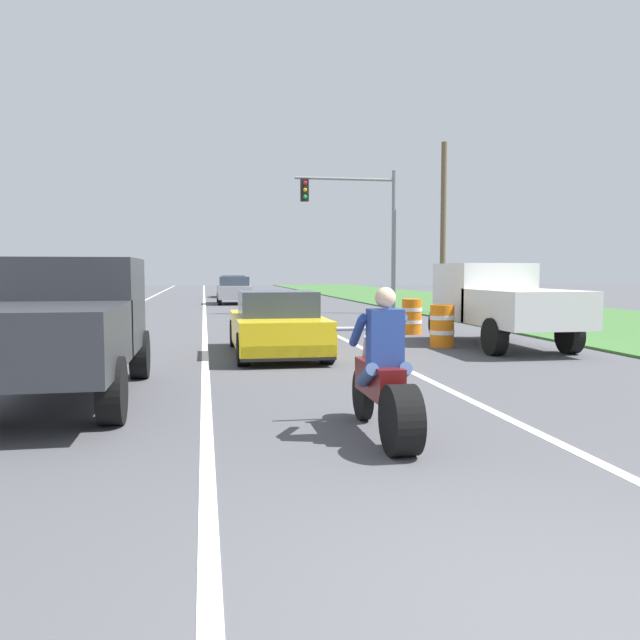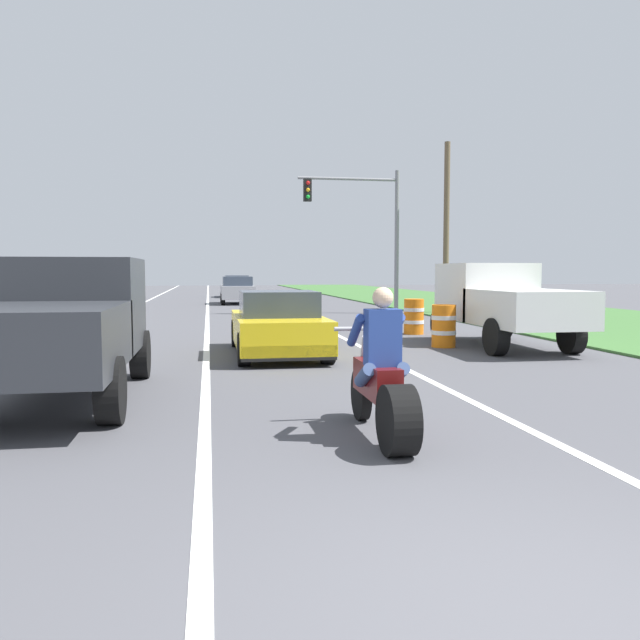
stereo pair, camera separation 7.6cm
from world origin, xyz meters
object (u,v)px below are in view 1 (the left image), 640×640
at_px(sports_car_yellow, 277,326).
at_px(pickup_truck_right_shoulder_white, 499,300).
at_px(traffic_light_mast_near, 364,219).
at_px(pickup_truck_left_lane_dark_grey, 61,321).
at_px(distant_car_far_ahead, 234,290).
at_px(distant_car_further_ahead, 233,286).
at_px(motorcycle_with_rider, 385,384).
at_px(construction_barrel_mid, 412,316).
at_px(construction_barrel_nearest, 442,326).

distance_m(sports_car_yellow, pickup_truck_right_shoulder_white, 5.47).
bearing_deg(traffic_light_mast_near, pickup_truck_left_lane_dark_grey, -116.41).
distance_m(pickup_truck_left_lane_dark_grey, distant_car_far_ahead, 26.74).
bearing_deg(distant_car_further_ahead, distant_car_far_ahead, -92.20).
bearing_deg(pickup_truck_left_lane_dark_grey, distant_car_far_ahead, 82.37).
height_order(motorcycle_with_rider, pickup_truck_left_lane_dark_grey, pickup_truck_left_lane_dark_grey).
bearing_deg(distant_car_far_ahead, sports_car_yellow, -90.25).
relative_size(pickup_truck_left_lane_dark_grey, distant_car_far_ahead, 1.20).
distance_m(motorcycle_with_rider, distant_car_far_ahead, 29.33).
bearing_deg(construction_barrel_mid, traffic_light_mast_near, 84.81).
xyz_separation_m(pickup_truck_right_shoulder_white, traffic_light_mast_near, (-0.30, 12.18, 2.87)).
bearing_deg(construction_barrel_nearest, pickup_truck_left_lane_dark_grey, -145.48).
xyz_separation_m(construction_barrel_mid, distant_car_far_ahead, (-4.20, 18.20, 0.27)).
bearing_deg(construction_barrel_nearest, motorcycle_with_rider, -114.67).
xyz_separation_m(pickup_truck_left_lane_dark_grey, pickup_truck_right_shoulder_white, (8.86, 5.06, 0.00)).
height_order(traffic_light_mast_near, construction_barrel_nearest, traffic_light_mast_near).
bearing_deg(pickup_truck_right_shoulder_white, sports_car_yellow, -172.68).
xyz_separation_m(motorcycle_with_rider, pickup_truck_right_shoulder_white, (5.06, 7.89, 0.51)).
bearing_deg(pickup_truck_right_shoulder_white, distant_car_far_ahead, 103.91).
bearing_deg(traffic_light_mast_near, motorcycle_with_rider, -103.35).
bearing_deg(distant_car_far_ahead, pickup_truck_right_shoulder_white, -76.09).
height_order(sports_car_yellow, traffic_light_mast_near, traffic_light_mast_near).
bearing_deg(pickup_truck_left_lane_dark_grey, distant_car_further_ahead, 83.80).
height_order(traffic_light_mast_near, distant_car_further_ahead, traffic_light_mast_near).
distance_m(pickup_truck_left_lane_dark_grey, distant_car_further_ahead, 36.25).
bearing_deg(distant_car_far_ahead, traffic_light_mast_near, -61.56).
distance_m(sports_car_yellow, distant_car_far_ahead, 22.14).
bearing_deg(motorcycle_with_rider, distant_car_far_ahead, 90.49).
bearing_deg(distant_car_further_ahead, pickup_truck_left_lane_dark_grey, -96.20).
bearing_deg(traffic_light_mast_near, construction_barrel_nearest, -95.23).
xyz_separation_m(traffic_light_mast_near, construction_barrel_mid, (-0.81, -8.94, -3.47)).
distance_m(pickup_truck_right_shoulder_white, construction_barrel_nearest, 1.53).
distance_m(sports_car_yellow, distant_car_further_ahead, 31.67).
height_order(distant_car_far_ahead, distant_car_further_ahead, same).
bearing_deg(distant_car_further_ahead, construction_barrel_nearest, -83.47).
relative_size(pickup_truck_left_lane_dark_grey, distant_car_further_ahead, 1.20).
bearing_deg(distant_car_further_ahead, sports_car_yellow, -90.84).
bearing_deg(traffic_light_mast_near, distant_car_far_ahead, 118.44).
xyz_separation_m(sports_car_yellow, traffic_light_mast_near, (5.11, 12.88, 3.35)).
xyz_separation_m(pickup_truck_right_shoulder_white, construction_barrel_nearest, (-1.40, 0.07, -0.60)).
distance_m(traffic_light_mast_near, construction_barrel_nearest, 12.66).
relative_size(pickup_truck_right_shoulder_white, distant_car_further_ahead, 1.20).
xyz_separation_m(pickup_truck_right_shoulder_white, construction_barrel_mid, (-1.11, 3.24, -0.60)).
xyz_separation_m(construction_barrel_mid, distant_car_further_ahead, (-3.84, 27.73, 0.27)).
distance_m(motorcycle_with_rider, sports_car_yellow, 7.20).
xyz_separation_m(sports_car_yellow, construction_barrel_nearest, (4.00, 0.76, -0.13)).
xyz_separation_m(traffic_light_mast_near, distant_car_far_ahead, (-5.01, 9.26, -3.20)).
bearing_deg(pickup_truck_left_lane_dark_grey, sports_car_yellow, 51.66).
distance_m(traffic_light_mast_near, distant_car_far_ahead, 11.01).
distance_m(pickup_truck_right_shoulder_white, construction_barrel_mid, 3.48).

